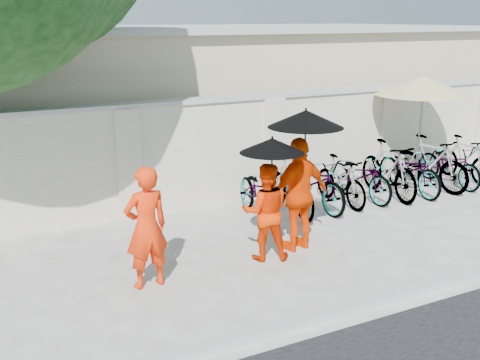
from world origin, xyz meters
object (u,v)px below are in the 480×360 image
monk_center (266,212)px  patio_umbrella (423,87)px  monk_left (146,228)px  monk_right (300,194)px

monk_center → patio_umbrella: (4.95, 1.96, 1.40)m
monk_left → monk_center: bearing=178.9°
monk_left → monk_center: 1.90m
patio_umbrella → monk_center: bearing=-158.4°
monk_center → monk_right: bearing=-147.3°
monk_center → patio_umbrella: patio_umbrella is taller
monk_right → patio_umbrella: bearing=-165.4°
monk_left → monk_right: (2.56, 0.19, 0.06)m
monk_right → patio_umbrella: (4.28, 1.86, 1.24)m
patio_umbrella → monk_left: bearing=-163.3°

